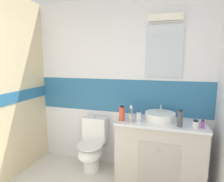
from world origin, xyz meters
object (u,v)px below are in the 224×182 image
object	(u,v)px
shampoo_bottle_tall	(180,119)
perfume_flask_small	(203,124)
toilet	(92,146)
hair_gel_jar	(195,124)
sink_basin	(160,116)
toothbrush_cup	(131,117)
soap_dispenser	(139,117)
mouthwash_bottle	(122,113)

from	to	relation	value
shampoo_bottle_tall	perfume_flask_small	world-z (taller)	shampoo_bottle_tall
toilet	hair_gel_jar	distance (m)	1.47
sink_basin	toilet	size ratio (longest dim) A/B	0.55
shampoo_bottle_tall	perfume_flask_small	distance (m)	0.26
shampoo_bottle_tall	perfume_flask_small	size ratio (longest dim) A/B	1.99
hair_gel_jar	sink_basin	bearing A→B (deg)	161.50
toothbrush_cup	sink_basin	bearing A→B (deg)	25.15
perfume_flask_small	toothbrush_cup	bearing A→B (deg)	-178.51
toothbrush_cup	hair_gel_jar	bearing A→B (deg)	2.08
sink_basin	toilet	distance (m)	1.10
soap_dispenser	hair_gel_jar	world-z (taller)	soap_dispenser
toilet	mouthwash_bottle	distance (m)	0.77
perfume_flask_small	toilet	bearing A→B (deg)	174.81
perfume_flask_small	hair_gel_jar	bearing A→B (deg)	175.67
soap_dispenser	mouthwash_bottle	distance (m)	0.22
mouthwash_bottle	shampoo_bottle_tall	size ratio (longest dim) A/B	0.97
toothbrush_cup	shampoo_bottle_tall	world-z (taller)	toothbrush_cup
sink_basin	shampoo_bottle_tall	size ratio (longest dim) A/B	2.10
sink_basin	hair_gel_jar	distance (m)	0.43
mouthwash_bottle	hair_gel_jar	world-z (taller)	mouthwash_bottle
shampoo_bottle_tall	hair_gel_jar	world-z (taller)	shampoo_bottle_tall
mouthwash_bottle	toilet	bearing A→B (deg)	165.10
hair_gel_jar	toilet	bearing A→B (deg)	174.76
mouthwash_bottle	sink_basin	bearing A→B (deg)	16.45
shampoo_bottle_tall	hair_gel_jar	xyz separation A→B (m)	(0.17, 0.03, -0.06)
sink_basin	soap_dispenser	bearing A→B (deg)	-151.41
sink_basin	hair_gel_jar	bearing A→B (deg)	-18.50
hair_gel_jar	shampoo_bottle_tall	bearing A→B (deg)	-171.67
sink_basin	hair_gel_jar	xyz separation A→B (m)	(0.41, -0.14, -0.02)
toilet	soap_dispenser	xyz separation A→B (m)	(0.70, -0.13, 0.55)
toilet	toothbrush_cup	size ratio (longest dim) A/B	3.63
mouthwash_bottle	toothbrush_cup	bearing A→B (deg)	-10.74
toothbrush_cup	soap_dispenser	bearing A→B (deg)	14.74
soap_dispenser	mouthwash_bottle	world-z (taller)	mouthwash_bottle
toothbrush_cup	hair_gel_jar	xyz separation A→B (m)	(0.76, 0.03, -0.02)
hair_gel_jar	perfume_flask_small	xyz separation A→B (m)	(0.08, -0.01, 0.01)
sink_basin	shampoo_bottle_tall	xyz separation A→B (m)	(0.24, -0.16, 0.04)
toothbrush_cup	shampoo_bottle_tall	distance (m)	0.59
toilet	mouthwash_bottle	bearing A→B (deg)	-14.90
toilet	soap_dispenser	size ratio (longest dim) A/B	4.78
mouthwash_bottle	shampoo_bottle_tall	bearing A→B (deg)	-1.74
soap_dispenser	toothbrush_cup	bearing A→B (deg)	-165.26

